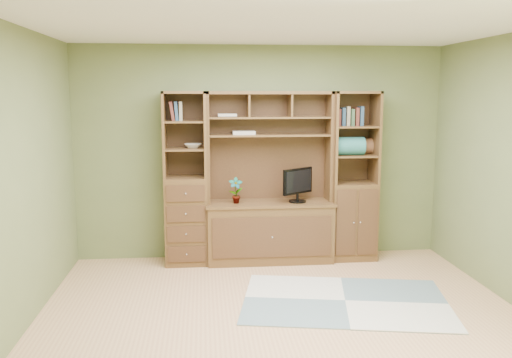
{
  "coord_description": "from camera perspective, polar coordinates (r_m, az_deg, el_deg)",
  "views": [
    {
      "loc": [
        -0.7,
        -4.61,
        2.03
      ],
      "look_at": [
        -0.13,
        1.2,
        1.1
      ],
      "focal_mm": 38.0,
      "sensor_mm": 36.0,
      "label": 1
    }
  ],
  "objects": [
    {
      "name": "rug",
      "position": [
        5.53,
        9.37,
        -12.54
      ],
      "size": [
        2.2,
        1.67,
        0.01
      ],
      "primitive_type": "cube",
      "rotation": [
        0.0,
        0.0,
        -0.19
      ],
      "color": "#A1A7A6",
      "rests_on": "ground"
    },
    {
      "name": "right_tower",
      "position": [
        6.71,
        10.15,
        0.3
      ],
      "size": [
        0.55,
        0.45,
        2.05
      ],
      "primitive_type": "cube",
      "color": "#54381D",
      "rests_on": "ground"
    },
    {
      "name": "orchid",
      "position": [
        6.42,
        -2.15,
        -1.22
      ],
      "size": [
        0.16,
        0.11,
        0.31
      ],
      "primitive_type": "imported",
      "color": "#9E4D35",
      "rests_on": "center_hutch"
    },
    {
      "name": "monitor",
      "position": [
        6.49,
        4.41,
        0.01
      ],
      "size": [
        0.5,
        0.44,
        0.57
      ],
      "primitive_type": "cube",
      "rotation": [
        0.0,
        0.0,
        0.62
      ],
      "color": "black",
      "rests_on": "center_hutch"
    },
    {
      "name": "blanket_red",
      "position": [
        6.79,
        11.33,
        3.42
      ],
      "size": [
        0.34,
        0.19,
        0.19
      ],
      "primitive_type": "cube",
      "color": "brown",
      "rests_on": "right_tower"
    },
    {
      "name": "center_hutch",
      "position": [
        6.47,
        1.47,
        0.12
      ],
      "size": [
        1.54,
        0.53,
        2.05
      ],
      "primitive_type": "cube",
      "color": "#54381D",
      "rests_on": "ground"
    },
    {
      "name": "magazines",
      "position": [
        6.47,
        -1.3,
        4.9
      ],
      "size": [
        0.27,
        0.19,
        0.04
      ],
      "primitive_type": "cube",
      "color": "#B7AC9C",
      "rests_on": "center_hutch"
    },
    {
      "name": "left_tower",
      "position": [
        6.46,
        -7.4,
        0.04
      ],
      "size": [
        0.5,
        0.45,
        2.05
      ],
      "primitive_type": "cube",
      "color": "#54381D",
      "rests_on": "ground"
    },
    {
      "name": "bowl",
      "position": [
        6.41,
        -6.65,
        3.49
      ],
      "size": [
        0.2,
        0.2,
        0.05
      ],
      "primitive_type": "imported",
      "color": "beige",
      "rests_on": "left_tower"
    },
    {
      "name": "blanket_teal",
      "position": [
        6.59,
        9.68,
        3.44
      ],
      "size": [
        0.38,
        0.22,
        0.22
      ],
      "primitive_type": "cube",
      "color": "#286A68",
      "rests_on": "right_tower"
    },
    {
      "name": "room",
      "position": [
        4.72,
        3.02,
        0.13
      ],
      "size": [
        4.6,
        4.1,
        2.64
      ],
      "color": "tan",
      "rests_on": "ground"
    }
  ]
}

